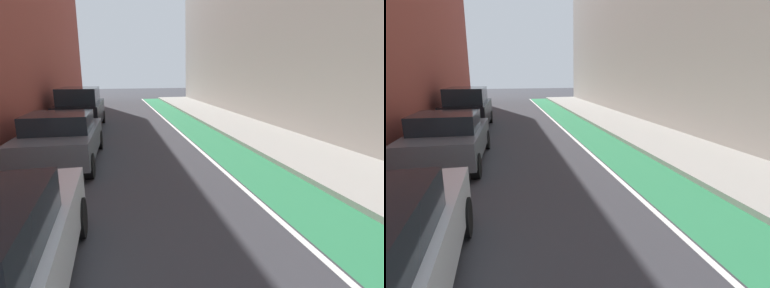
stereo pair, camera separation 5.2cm
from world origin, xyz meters
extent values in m
plane|color=#38383D|center=(0.00, 15.60, 0.00)|extent=(86.24, 86.24, 0.00)
cube|color=#2D8451|center=(2.75, 17.60, 0.00)|extent=(1.60, 39.20, 0.00)
cube|color=white|center=(1.85, 17.60, 0.00)|extent=(0.12, 39.20, 0.00)
cube|color=#A8A59E|center=(5.04, 17.60, 0.07)|extent=(2.98, 39.20, 0.14)
cylinder|color=black|center=(-1.65, 10.68, 0.33)|extent=(0.22, 0.66, 0.66)
cube|color=#595B60|center=(-2.50, 15.14, 0.68)|extent=(2.07, 4.27, 0.70)
cube|color=black|center=(-2.51, 14.93, 1.26)|extent=(1.75, 1.83, 0.55)
cylinder|color=black|center=(-3.32, 16.72, 0.33)|extent=(0.24, 0.67, 0.66)
cylinder|color=black|center=(-1.56, 16.66, 0.33)|extent=(0.24, 0.67, 0.66)
cylinder|color=black|center=(-3.43, 13.61, 0.33)|extent=(0.24, 0.67, 0.66)
cylinder|color=black|center=(-1.67, 13.55, 0.33)|extent=(0.24, 0.67, 0.66)
cube|color=black|center=(-2.50, 20.82, 0.80)|extent=(2.00, 4.53, 0.95)
cube|color=black|center=(-2.51, 20.59, 1.60)|extent=(1.72, 2.73, 0.75)
cylinder|color=black|center=(-3.29, 22.53, 0.33)|extent=(0.24, 0.67, 0.66)
cylinder|color=black|center=(-1.60, 22.48, 0.33)|extent=(0.24, 0.67, 0.66)
cylinder|color=black|center=(-3.40, 19.16, 0.33)|extent=(0.24, 0.67, 0.66)
cylinder|color=black|center=(-1.71, 19.11, 0.33)|extent=(0.24, 0.67, 0.66)
camera|label=1|loc=(-0.98, 5.93, 2.64)|focal=27.82mm
camera|label=2|loc=(-0.93, 5.92, 2.64)|focal=27.82mm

